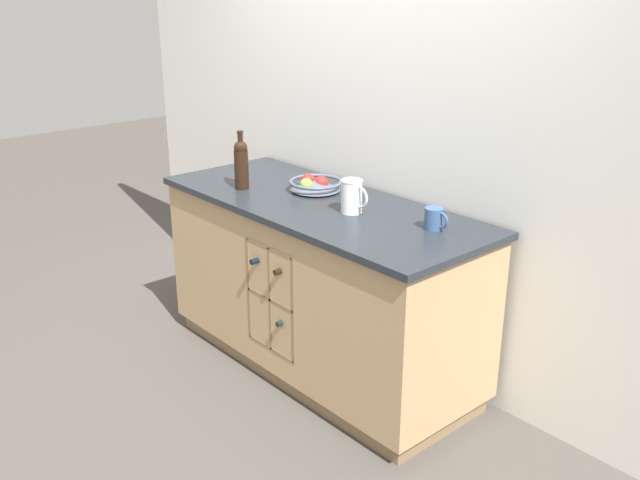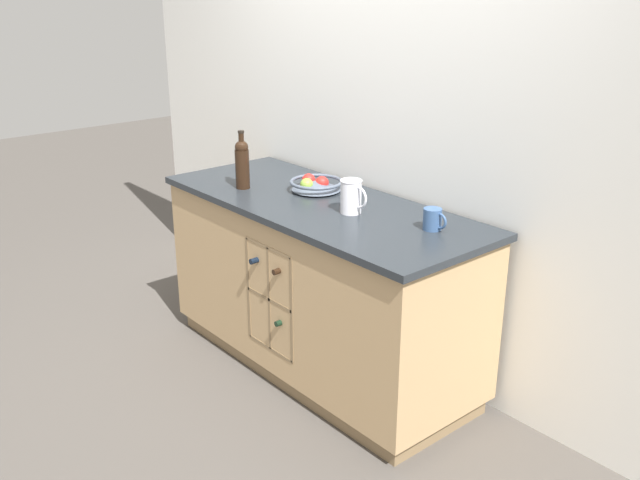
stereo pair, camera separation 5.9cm
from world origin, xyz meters
TOP-DOWN VIEW (x-y plane):
  - ground_plane at (0.00, 0.00)m, footprint 14.00×14.00m
  - back_wall at (0.00, 0.42)m, footprint 4.40×0.06m
  - kitchen_island at (0.00, -0.00)m, footprint 1.85×0.76m
  - fruit_bowl at (-0.16, 0.10)m, footprint 0.28×0.28m
  - white_pitcher at (0.23, 0.00)m, footprint 0.16×0.11m
  - ceramic_mug at (0.65, 0.12)m, footprint 0.12×0.08m
  - standing_wine_bottle at (-0.46, -0.16)m, footprint 0.08×0.08m

SIDE VIEW (x-z plane):
  - ground_plane at x=0.00m, z-range 0.00..0.00m
  - kitchen_island at x=0.00m, z-range 0.01..0.95m
  - fruit_bowl at x=-0.16m, z-range 0.94..1.02m
  - ceramic_mug at x=0.65m, z-range 0.94..1.04m
  - white_pitcher at x=0.23m, z-range 0.94..1.11m
  - standing_wine_bottle at x=-0.46m, z-range 0.92..1.23m
  - back_wall at x=0.00m, z-range 0.00..2.55m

